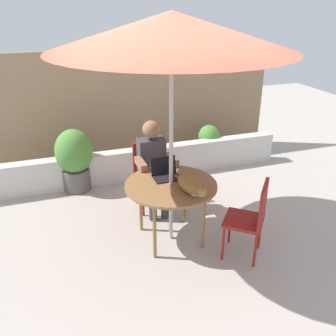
{
  "coord_description": "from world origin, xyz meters",
  "views": [
    {
      "loc": [
        -1.22,
        -3.44,
        2.59
      ],
      "look_at": [
        0.0,
        0.1,
        0.87
      ],
      "focal_mm": 39.56,
      "sensor_mm": 36.0,
      "label": 1
    }
  ],
  "objects_px": {
    "chair_occupied": "(150,170)",
    "potted_plant_near_fence": "(209,142)",
    "potted_plant_by_chair": "(74,158)",
    "laptop": "(165,172)",
    "person_seated": "(153,163)",
    "cat": "(191,186)",
    "patio_table": "(171,189)",
    "chair_empty": "(252,215)",
    "patio_umbrella": "(171,31)"
  },
  "relations": [
    {
      "from": "laptop",
      "to": "cat",
      "type": "relative_size",
      "value": 0.46
    },
    {
      "from": "patio_umbrella",
      "to": "potted_plant_near_fence",
      "type": "bearing_deg",
      "value": 54.62
    },
    {
      "from": "chair_empty",
      "to": "laptop",
      "type": "xyz_separation_m",
      "value": [
        -0.71,
        0.78,
        0.26
      ]
    },
    {
      "from": "chair_occupied",
      "to": "potted_plant_by_chair",
      "type": "distance_m",
      "value": 1.2
    },
    {
      "from": "laptop",
      "to": "potted_plant_by_chair",
      "type": "xyz_separation_m",
      "value": [
        -0.9,
        1.43,
        -0.28
      ]
    },
    {
      "from": "person_seated",
      "to": "cat",
      "type": "height_order",
      "value": "person_seated"
    },
    {
      "from": "patio_table",
      "to": "potted_plant_by_chair",
      "type": "xyz_separation_m",
      "value": [
        -0.9,
        1.62,
        -0.16
      ]
    },
    {
      "from": "patio_table",
      "to": "chair_occupied",
      "type": "relative_size",
      "value": 1.16
    },
    {
      "from": "patio_table",
      "to": "laptop",
      "type": "distance_m",
      "value": 0.23
    },
    {
      "from": "person_seated",
      "to": "potted_plant_by_chair",
      "type": "relative_size",
      "value": 1.32
    },
    {
      "from": "potted_plant_near_fence",
      "to": "potted_plant_by_chair",
      "type": "distance_m",
      "value": 2.28
    },
    {
      "from": "chair_occupied",
      "to": "potted_plant_near_fence",
      "type": "xyz_separation_m",
      "value": [
        1.35,
        1.07,
        -0.14
      ]
    },
    {
      "from": "potted_plant_near_fence",
      "to": "patio_table",
      "type": "bearing_deg",
      "value": -125.38
    },
    {
      "from": "patio_umbrella",
      "to": "chair_occupied",
      "type": "distance_m",
      "value": 1.98
    },
    {
      "from": "person_seated",
      "to": "potted_plant_near_fence",
      "type": "xyz_separation_m",
      "value": [
        1.35,
        1.22,
        -0.31
      ]
    },
    {
      "from": "chair_occupied",
      "to": "person_seated",
      "type": "height_order",
      "value": "person_seated"
    },
    {
      "from": "patio_umbrella",
      "to": "cat",
      "type": "xyz_separation_m",
      "value": [
        0.13,
        -0.26,
        -1.51
      ]
    },
    {
      "from": "cat",
      "to": "potted_plant_by_chair",
      "type": "distance_m",
      "value": 2.17
    },
    {
      "from": "chair_occupied",
      "to": "chair_empty",
      "type": "height_order",
      "value": "same"
    },
    {
      "from": "patio_umbrella",
      "to": "laptop",
      "type": "height_order",
      "value": "patio_umbrella"
    },
    {
      "from": "chair_occupied",
      "to": "potted_plant_near_fence",
      "type": "relative_size",
      "value": 1.33
    },
    {
      "from": "potted_plant_near_fence",
      "to": "potted_plant_by_chair",
      "type": "bearing_deg",
      "value": -172.9
    },
    {
      "from": "cat",
      "to": "potted_plant_by_chair",
      "type": "height_order",
      "value": "potted_plant_by_chair"
    },
    {
      "from": "chair_occupied",
      "to": "potted_plant_near_fence",
      "type": "distance_m",
      "value": 1.73
    },
    {
      "from": "chair_empty",
      "to": "patio_table",
      "type": "bearing_deg",
      "value": 140.3
    },
    {
      "from": "patio_umbrella",
      "to": "chair_empty",
      "type": "distance_m",
      "value": 2.01
    },
    {
      "from": "patio_table",
      "to": "chair_occupied",
      "type": "bearing_deg",
      "value": 90.0
    },
    {
      "from": "person_seated",
      "to": "laptop",
      "type": "relative_size",
      "value": 4.05
    },
    {
      "from": "cat",
      "to": "potted_plant_near_fence",
      "type": "bearing_deg",
      "value": 60.63
    },
    {
      "from": "patio_table",
      "to": "chair_empty",
      "type": "height_order",
      "value": "chair_empty"
    },
    {
      "from": "patio_umbrella",
      "to": "laptop",
      "type": "distance_m",
      "value": 1.54
    },
    {
      "from": "patio_table",
      "to": "chair_occupied",
      "type": "height_order",
      "value": "chair_occupied"
    },
    {
      "from": "potted_plant_by_chair",
      "to": "patio_umbrella",
      "type": "bearing_deg",
      "value": -60.97
    },
    {
      "from": "chair_occupied",
      "to": "potted_plant_near_fence",
      "type": "bearing_deg",
      "value": 38.21
    },
    {
      "from": "patio_umbrella",
      "to": "chair_occupied",
      "type": "bearing_deg",
      "value": 90.0
    },
    {
      "from": "patio_table",
      "to": "laptop",
      "type": "height_order",
      "value": "laptop"
    },
    {
      "from": "person_seated",
      "to": "potted_plant_by_chair",
      "type": "distance_m",
      "value": 1.32
    },
    {
      "from": "person_seated",
      "to": "cat",
      "type": "bearing_deg",
      "value": -81.91
    },
    {
      "from": "patio_umbrella",
      "to": "potted_plant_by_chair",
      "type": "height_order",
      "value": "patio_umbrella"
    },
    {
      "from": "patio_table",
      "to": "person_seated",
      "type": "height_order",
      "value": "person_seated"
    },
    {
      "from": "laptop",
      "to": "person_seated",
      "type": "bearing_deg",
      "value": 89.48
    },
    {
      "from": "patio_table",
      "to": "patio_umbrella",
      "type": "bearing_deg",
      "value": 0.0
    },
    {
      "from": "chair_occupied",
      "to": "person_seated",
      "type": "distance_m",
      "value": 0.23
    },
    {
      "from": "laptop",
      "to": "cat",
      "type": "height_order",
      "value": "laptop"
    },
    {
      "from": "chair_empty",
      "to": "cat",
      "type": "relative_size",
      "value": 1.36
    },
    {
      "from": "chair_empty",
      "to": "potted_plant_near_fence",
      "type": "bearing_deg",
      "value": 75.37
    },
    {
      "from": "patio_table",
      "to": "potted_plant_near_fence",
      "type": "height_order",
      "value": "patio_table"
    },
    {
      "from": "person_seated",
      "to": "patio_umbrella",
      "type": "bearing_deg",
      "value": -90.0
    },
    {
      "from": "patio_table",
      "to": "cat",
      "type": "xyz_separation_m",
      "value": [
        0.13,
        -0.26,
        0.14
      ]
    },
    {
      "from": "person_seated",
      "to": "cat",
      "type": "distance_m",
      "value": 0.96
    }
  ]
}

